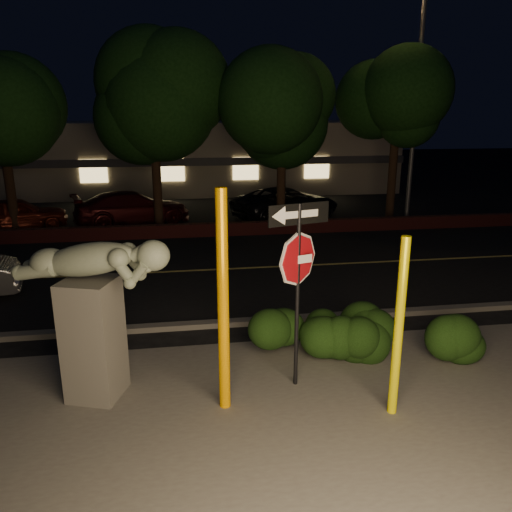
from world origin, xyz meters
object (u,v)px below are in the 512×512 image
at_px(yellow_pole_right, 399,329).
at_px(parked_car_dark, 286,203).
at_px(yellow_pole_left, 223,304).
at_px(signpost, 298,260).
at_px(parked_car_red, 16,214).
at_px(parked_car_darkred, 132,208).
at_px(streetlight, 412,87).
at_px(sculpture, 93,301).

bearing_deg(yellow_pole_right, parked_car_dark, 84.07).
distance_m(yellow_pole_left, signpost, 1.43).
height_order(yellow_pole_right, parked_car_dark, yellow_pole_right).
relative_size(signpost, parked_car_red, 0.82).
bearing_deg(parked_car_darkred, signpost, 178.64).
height_order(streetlight, parked_car_darkred, streetlight).
height_order(yellow_pole_left, streetlight, streetlight).
height_order(sculpture, parked_car_dark, sculpture).
bearing_deg(streetlight, yellow_pole_right, -110.46).
bearing_deg(yellow_pole_left, streetlight, 55.52).
xyz_separation_m(yellow_pole_right, signpost, (-1.29, 1.04, 0.82)).
bearing_deg(parked_car_red, sculpture, -176.63).
xyz_separation_m(yellow_pole_left, parked_car_red, (-7.01, 13.77, -1.10)).
relative_size(yellow_pole_left, parked_car_darkred, 0.74).
height_order(yellow_pole_right, sculpture, yellow_pole_right).
xyz_separation_m(yellow_pole_right, parked_car_darkred, (-5.09, 14.76, -0.73)).
distance_m(signpost, parked_car_dark, 14.38).
relative_size(yellow_pole_left, yellow_pole_right, 1.23).
distance_m(yellow_pole_right, parked_car_darkred, 15.63).
relative_size(sculpture, parked_car_red, 0.70).
distance_m(yellow_pole_right, signpost, 1.86).
xyz_separation_m(streetlight, parked_car_red, (-15.87, 0.88, -4.85)).
height_order(signpost, parked_car_dark, signpost).
height_order(streetlight, parked_car_red, streetlight).
xyz_separation_m(sculpture, parked_car_dark, (6.10, 13.84, -0.98)).
distance_m(signpost, parked_car_red, 15.74).
height_order(yellow_pole_right, streetlight, streetlight).
bearing_deg(yellow_pole_right, parked_car_red, 123.70).
xyz_separation_m(yellow_pole_left, parked_car_dark, (4.11, 14.48, -1.07)).
bearing_deg(yellow_pole_right, yellow_pole_left, 167.43).
bearing_deg(parked_car_darkred, parked_car_red, 78.62).
distance_m(yellow_pole_right, sculpture, 4.71).
distance_m(streetlight, parked_car_red, 16.62).
distance_m(sculpture, parked_car_dark, 15.16).
height_order(yellow_pole_left, parked_car_red, yellow_pole_left).
xyz_separation_m(sculpture, streetlight, (10.85, 12.25, 3.84)).
bearing_deg(parked_car_darkred, yellow_pole_left, 173.32).
bearing_deg(yellow_pole_left, parked_car_red, 116.99).
distance_m(parked_car_red, parked_car_dark, 11.15).
distance_m(yellow_pole_left, streetlight, 16.09).
bearing_deg(streetlight, parked_car_red, -178.52).
relative_size(yellow_pole_left, parked_car_dark, 0.71).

